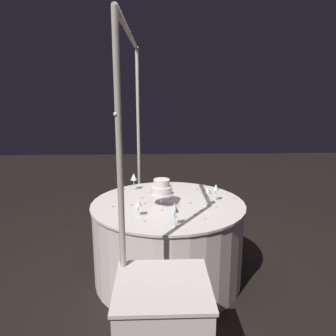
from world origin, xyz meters
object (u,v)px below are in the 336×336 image
(wine_glass_4, at_px, (216,189))
(wine_glass_0, at_px, (134,177))
(wine_glass_1, at_px, (175,209))
(tiered_cake, at_px, (162,189))
(decorative_arch, at_px, (132,126))
(main_table, at_px, (168,241))
(wine_glass_3, at_px, (138,204))
(wine_glass_2, at_px, (208,191))

(wine_glass_4, bearing_deg, wine_glass_0, 64.38)
(wine_glass_1, bearing_deg, tiered_cake, 10.62)
(decorative_arch, height_order, wine_glass_1, decorative_arch)
(tiered_cake, relative_size, wine_glass_1, 1.28)
(main_table, bearing_deg, wine_glass_1, -176.60)
(decorative_arch, distance_m, tiered_cake, 0.60)
(tiered_cake, bearing_deg, decorative_arch, 80.37)
(tiered_cake, distance_m, wine_glass_3, 0.33)
(wine_glass_1, xyz_separation_m, wine_glass_2, (0.43, -0.31, -0.00))
(wine_glass_0, height_order, wine_glass_2, same)
(main_table, relative_size, wine_glass_1, 7.60)
(wine_glass_2, bearing_deg, tiered_cake, 84.33)
(wine_glass_1, bearing_deg, wine_glass_4, -36.23)
(wine_glass_0, distance_m, wine_glass_4, 0.85)
(wine_glass_1, bearing_deg, wine_glass_2, -36.06)
(main_table, bearing_deg, wine_glass_2, -103.59)
(wine_glass_2, bearing_deg, wine_glass_1, 143.94)
(tiered_cake, distance_m, wine_glass_0, 0.53)
(decorative_arch, xyz_separation_m, wine_glass_2, (-0.08, -0.65, -0.56))
(tiered_cake, bearing_deg, wine_glass_1, -169.38)
(decorative_arch, relative_size, main_table, 1.59)
(wine_glass_3, distance_m, wine_glass_4, 0.78)
(tiered_cake, distance_m, wine_glass_4, 0.51)
(wine_glass_0, relative_size, wine_glass_2, 1.00)
(wine_glass_3, bearing_deg, tiered_cake, -36.36)
(tiered_cake, relative_size, wine_glass_3, 1.71)
(main_table, distance_m, wine_glass_0, 0.73)
(wine_glass_3, bearing_deg, decorative_arch, 10.25)
(decorative_arch, bearing_deg, wine_glass_1, -146.68)
(tiered_cake, bearing_deg, wine_glass_4, -80.25)
(main_table, height_order, wine_glass_0, wine_glass_0)
(wine_glass_2, bearing_deg, decorative_arch, 82.81)
(wine_glass_3, bearing_deg, wine_glass_4, -63.20)
(wine_glass_1, xyz_separation_m, wine_glass_4, (0.56, -0.41, -0.02))
(wine_glass_0, distance_m, wine_glass_2, 0.84)
(decorative_arch, height_order, main_table, decorative_arch)
(wine_glass_1, distance_m, wine_glass_2, 0.54)
(wine_glass_0, bearing_deg, tiered_cake, -149.09)
(decorative_arch, bearing_deg, tiered_cake, -99.63)
(decorative_arch, distance_m, wine_glass_0, 0.70)
(tiered_cake, xyz_separation_m, wine_glass_3, (-0.26, 0.19, -0.05))
(decorative_arch, relative_size, tiered_cake, 9.42)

